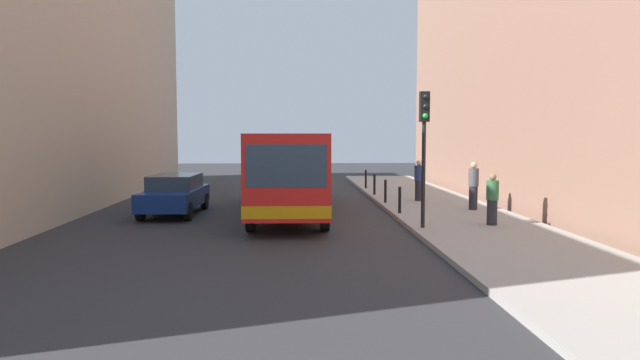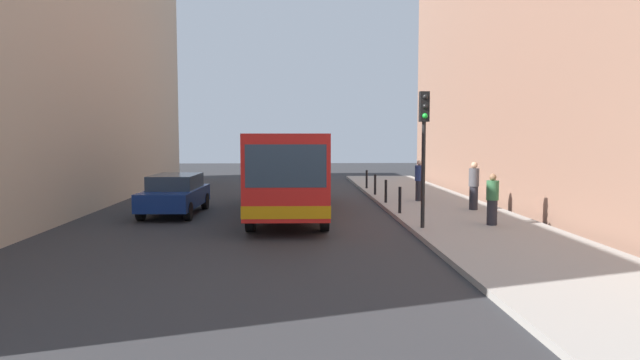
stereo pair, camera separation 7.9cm
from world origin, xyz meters
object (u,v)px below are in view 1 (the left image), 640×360
at_px(bollard_near, 400,200).
at_px(bollard_farthest, 366,179).
at_px(bus, 290,168).
at_px(traffic_light, 424,133).
at_px(pedestrian_mid_sidewalk, 473,186).
at_px(pedestrian_far_sidewalk, 419,180).
at_px(pedestrian_near_signal, 492,200).
at_px(bollard_far, 374,184).
at_px(car_beside_bus, 175,193).
at_px(bollard_mid, 385,191).

bearing_deg(bollard_near, bollard_farthest, 90.00).
relative_size(bus, bollard_farthest, 11.64).
distance_m(traffic_light, pedestrian_mid_sidewalk, 5.31).
bearing_deg(bus, pedestrian_far_sidewalk, -154.25).
distance_m(bus, pedestrian_near_signal, 7.52).
distance_m(traffic_light, bollard_farthest, 12.87).
height_order(traffic_light, bollard_near, traffic_light).
height_order(bus, bollard_far, bus).
distance_m(car_beside_bus, bollard_farthest, 11.69).
height_order(bus, bollard_mid, bus).
xyz_separation_m(bollard_far, bollard_farthest, (0.00, 3.14, 0.00)).
distance_m(bus, pedestrian_mid_sidewalk, 6.92).
xyz_separation_m(bollard_mid, pedestrian_mid_sidewalk, (2.94, -2.32, 0.43)).
distance_m(bollard_mid, pedestrian_far_sidewalk, 1.68).
bearing_deg(pedestrian_near_signal, bollard_mid, -52.87).
height_order(car_beside_bus, pedestrian_mid_sidewalk, pedestrian_mid_sidewalk).
relative_size(bollard_near, pedestrian_mid_sidewalk, 0.53).
distance_m(bollard_near, bollard_mid, 3.14).
relative_size(bus, pedestrian_near_signal, 6.88).
bearing_deg(bollard_mid, bollard_near, -90.00).
distance_m(traffic_light, bollard_far, 9.80).
height_order(bus, bollard_near, bus).
relative_size(pedestrian_near_signal, pedestrian_far_sidewalk, 0.92).
distance_m(traffic_light, bollard_near, 4.00).
relative_size(car_beside_bus, bollard_farthest, 4.70).
bearing_deg(pedestrian_far_sidewalk, bus, -118.40).
distance_m(car_beside_bus, bollard_near, 8.29).
bearing_deg(pedestrian_near_signal, bus, -17.10).
bearing_deg(traffic_light, car_beside_bus, 152.49).
bearing_deg(bollard_farthest, bus, -115.57).
bearing_deg(bollard_far, pedestrian_mid_sidewalk, -61.71).
relative_size(car_beside_bus, pedestrian_near_signal, 2.78).
relative_size(traffic_light, bollard_near, 4.32).
height_order(bollard_mid, bollard_farthest, same).
bearing_deg(bus, pedestrian_near_signal, 148.52).
distance_m(bollard_mid, bollard_far, 3.14).
distance_m(bus, bollard_farthest, 9.18).
distance_m(traffic_light, bollard_mid, 6.79).
height_order(bollard_far, pedestrian_far_sidewalk, pedestrian_far_sidewalk).
bearing_deg(bollard_farthest, bollard_far, -90.00).
bearing_deg(bus, car_beside_bus, 2.19).
distance_m(bollard_far, bollard_farthest, 3.14).
height_order(car_beside_bus, bollard_near, car_beside_bus).
bearing_deg(car_beside_bus, bollard_near, 174.42).
bearing_deg(bollard_farthest, bollard_mid, -90.00).
distance_m(pedestrian_near_signal, pedestrian_mid_sidewalk, 3.66).
height_order(traffic_light, pedestrian_mid_sidewalk, traffic_light).
height_order(bollard_near, bollard_farthest, same).
height_order(bus, pedestrian_near_signal, bus).
height_order(pedestrian_mid_sidewalk, pedestrian_far_sidewalk, pedestrian_mid_sidewalk).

